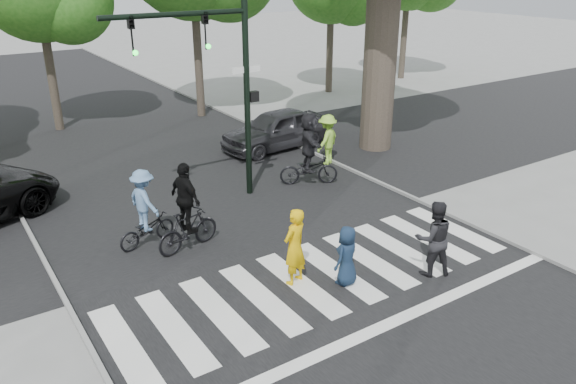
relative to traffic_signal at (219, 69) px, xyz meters
name	(u,v)px	position (x,y,z in m)	size (l,w,h in m)	color
ground	(346,298)	(-0.35, -6.20, -3.90)	(120.00, 120.00, 0.00)	gray
road_stem	(234,215)	(-0.35, -1.20, -3.90)	(10.00, 70.00, 0.01)	black
road_cross	(190,183)	(-0.35, 1.80, -3.89)	(70.00, 10.00, 0.01)	black
curb_left	(46,264)	(-5.40, -1.20, -3.85)	(0.10, 70.00, 0.10)	gray
curb_right	(370,178)	(4.70, -1.20, -3.85)	(0.10, 70.00, 0.10)	gray
crosswalk	(327,284)	(-0.35, -5.54, -3.89)	(10.00, 3.85, 0.01)	silver
traffic_signal	(219,69)	(0.00, 0.00, 0.00)	(4.45, 0.29, 6.00)	black
pedestrian_woman	(295,247)	(-0.92, -5.06, -3.01)	(0.65, 0.43, 1.79)	#ECB406
pedestrian_child	(347,256)	(0.02, -5.73, -3.21)	(0.68, 0.44, 1.38)	#15253D
pedestrian_adult	(434,238)	(1.90, -6.47, -3.00)	(0.88, 0.68, 1.80)	black
cyclist_left	(145,213)	(-2.99, -1.50, -3.03)	(1.67, 1.14, 2.00)	black
cyclist_mid	(187,215)	(-2.23, -2.31, -2.97)	(1.80, 1.12, 2.27)	black
cyclist_right	(309,153)	(2.82, -0.38, -2.85)	(1.94, 1.79, 2.35)	black
car_grey	(276,129)	(3.95, 3.35, -3.16)	(1.75, 4.34, 1.48)	#313034
bystander_hivis	(327,140)	(4.47, 0.85, -3.02)	(1.14, 0.66, 1.77)	#94D33B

